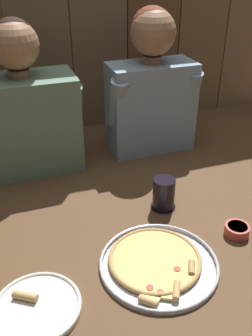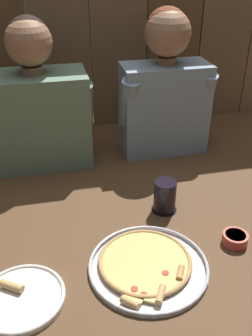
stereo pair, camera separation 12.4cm
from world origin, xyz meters
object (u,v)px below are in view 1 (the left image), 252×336
(dinner_plate, at_px, (37,307))
(diner_right, at_px, (151,86))
(dipping_bowl, at_px, (237,230))
(pizza_tray, at_px, (158,263))
(diner_left, at_px, (24,109))
(drinking_glass, at_px, (164,194))

(dinner_plate, distance_m, diner_right, 1.02)
(dinner_plate, xyz_separation_m, dipping_bowl, (0.66, 0.08, 0.01))
(pizza_tray, bearing_deg, diner_right, 69.42)
(pizza_tray, xyz_separation_m, dinner_plate, (-0.36, -0.04, -0.00))
(diner_right, bearing_deg, pizza_tray, -110.58)
(dinner_plate, bearing_deg, diner_left, 83.54)
(drinking_glass, relative_size, diner_right, 0.19)
(diner_right, bearing_deg, drinking_glass, -106.36)
(pizza_tray, bearing_deg, drinking_glass, 62.56)
(pizza_tray, distance_m, dinner_plate, 0.36)
(dinner_plate, bearing_deg, drinking_glass, 31.18)
(dinner_plate, xyz_separation_m, diner_left, (0.08, 0.75, 0.25))
(pizza_tray, relative_size, dinner_plate, 1.51)
(pizza_tray, bearing_deg, dipping_bowl, 7.80)
(dipping_bowl, bearing_deg, diner_right, 92.74)
(pizza_tray, xyz_separation_m, diner_right, (0.27, 0.71, 0.28))
(pizza_tray, xyz_separation_m, diner_left, (-0.27, 0.71, 0.25))
(dipping_bowl, relative_size, diner_right, 0.13)
(drinking_glass, xyz_separation_m, dipping_bowl, (0.16, -0.22, -0.04))
(pizza_tray, height_order, drinking_glass, drinking_glass)
(dinner_plate, xyz_separation_m, diner_right, (0.63, 0.75, 0.28))
(pizza_tray, bearing_deg, diner_left, 111.07)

